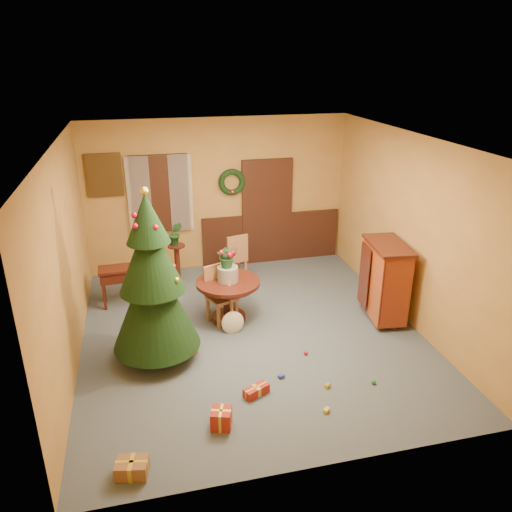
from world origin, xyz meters
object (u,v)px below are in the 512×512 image
object	(u,v)px
christmas_tree	(152,282)
sideboard	(385,279)
chair_near	(219,292)
writing_desk	(122,276)
dining_table	(228,293)

from	to	relation	value
christmas_tree	sideboard	distance (m)	3.61
chair_near	christmas_tree	distance (m)	1.48
chair_near	writing_desk	distance (m)	1.75
chair_near	sideboard	xyz separation A→B (m)	(2.55, -0.53, 0.18)
sideboard	christmas_tree	bearing A→B (deg)	-175.05
dining_table	christmas_tree	distance (m)	1.57
dining_table	christmas_tree	world-z (taller)	christmas_tree
christmas_tree	writing_desk	bearing A→B (deg)	104.36
chair_near	sideboard	bearing A→B (deg)	-11.85
christmas_tree	writing_desk	size ratio (longest dim) A/B	3.18
dining_table	sideboard	world-z (taller)	sideboard
chair_near	writing_desk	xyz separation A→B (m)	(-1.48, 0.94, 0.01)
christmas_tree	sideboard	world-z (taller)	christmas_tree
chair_near	christmas_tree	bearing A→B (deg)	-140.39
dining_table	christmas_tree	xyz separation A→B (m)	(-1.16, -0.82, 0.68)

